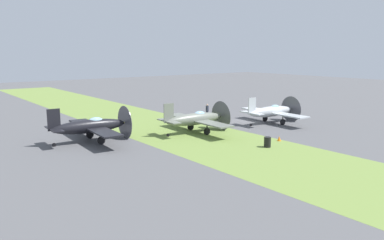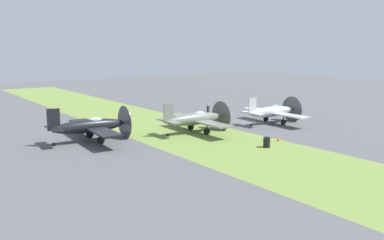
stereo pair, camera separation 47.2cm
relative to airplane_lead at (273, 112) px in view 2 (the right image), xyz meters
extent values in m
plane|color=#515154|center=(-2.67, -0.44, -1.39)|extent=(160.00, 160.00, 0.00)
cube|color=olive|center=(-2.67, -11.34, -1.38)|extent=(120.00, 11.00, 0.01)
ellipsoid|color=#B2B7BC|center=(-0.01, -0.15, 0.01)|extent=(1.52, 6.58, 1.19)
cube|color=#B2B7BC|center=(0.01, 0.23, -0.14)|extent=(9.29, 2.09, 0.13)
cube|color=#B2B7BC|center=(-0.16, -3.12, 0.87)|extent=(0.15, 1.06, 1.82)
cube|color=#B2B7BC|center=(-0.16, -3.12, 0.10)|extent=(3.11, 1.02, 0.10)
cone|color=#B7B24C|center=(0.17, 3.35, 0.01)|extent=(0.65, 0.70, 0.61)
cylinder|color=#4C4C51|center=(0.16, 3.16, 0.01)|extent=(3.07, 0.19, 3.07)
ellipsoid|color=#8CB2C6|center=(0.02, 0.43, 0.42)|extent=(0.74, 1.38, 0.67)
cylinder|color=black|center=(-1.37, 0.40, -1.06)|extent=(0.24, 0.66, 0.65)
cylinder|color=black|center=(-1.37, 0.40, -0.60)|extent=(0.12, 0.12, 0.92)
cylinder|color=black|center=(1.41, 0.26, -1.06)|extent=(0.24, 0.66, 0.65)
cylinder|color=black|center=(1.41, 0.26, -0.60)|extent=(0.12, 0.12, 0.92)
cylinder|color=black|center=(-0.16, -3.22, -1.23)|extent=(0.13, 0.31, 0.31)
ellipsoid|color=slate|center=(-1.08, -10.39, 0.05)|extent=(1.50, 6.76, 1.22)
cube|color=slate|center=(-1.07, -9.99, -0.10)|extent=(9.54, 2.06, 0.14)
cube|color=slate|center=(-1.21, -13.44, 0.93)|extent=(0.14, 1.09, 1.88)
cube|color=slate|center=(-1.21, -13.44, 0.14)|extent=(3.19, 1.02, 0.10)
cone|color=#B7B24C|center=(-0.94, -6.78, 0.05)|extent=(0.66, 0.72, 0.63)
cylinder|color=#4C4C51|center=(-0.95, -6.98, 0.05)|extent=(3.16, 0.17, 3.16)
ellipsoid|color=#8CB2C6|center=(-1.06, -9.79, 0.47)|extent=(0.75, 1.41, 0.69)
cylinder|color=black|center=(-2.49, -9.83, -1.05)|extent=(0.24, 0.68, 0.67)
cylinder|color=black|center=(-2.49, -9.83, -0.58)|extent=(0.12, 0.12, 0.95)
cylinder|color=black|center=(0.37, -9.95, -1.05)|extent=(0.24, 0.68, 0.67)
cylinder|color=black|center=(0.37, -9.95, -0.58)|extent=(0.12, 0.12, 0.95)
cylinder|color=black|center=(-1.21, -13.54, -1.23)|extent=(0.13, 0.32, 0.32)
ellipsoid|color=black|center=(-3.67, -20.49, 0.07)|extent=(1.64, 6.90, 1.25)
cube|color=black|center=(-3.64, -20.09, -0.08)|extent=(9.74, 2.27, 0.14)
cube|color=black|center=(-3.85, -23.61, 0.98)|extent=(0.16, 1.11, 1.91)
cube|color=black|center=(-3.85, -23.61, 0.17)|extent=(3.27, 1.09, 0.10)
cone|color=#B7B24C|center=(-3.45, -16.82, 0.07)|extent=(0.68, 0.74, 0.64)
cylinder|color=#4C4C51|center=(-3.47, -17.03, 0.07)|extent=(3.22, 0.23, 3.22)
ellipsoid|color=#8CB2C6|center=(-3.63, -19.89, 0.51)|extent=(0.79, 1.45, 0.70)
cylinder|color=black|center=(-5.10, -19.90, -1.04)|extent=(0.26, 0.70, 0.68)
cylinder|color=black|center=(-5.10, -19.90, -0.56)|extent=(0.12, 0.12, 0.97)
cylinder|color=black|center=(-2.18, -20.07, -1.04)|extent=(0.26, 0.70, 0.68)
cylinder|color=black|center=(-2.18, -20.07, -0.56)|extent=(0.12, 0.12, 0.97)
cylinder|color=black|center=(-3.86, -23.71, -1.23)|extent=(0.14, 0.33, 0.32)
cylinder|color=#2D3342|center=(-7.46, -3.50, -0.95)|extent=(0.30, 0.30, 0.88)
cylinder|color=#2D3342|center=(-7.46, -3.50, -0.20)|extent=(0.38, 0.38, 0.62)
sphere|color=tan|center=(-7.46, -3.50, 0.23)|extent=(0.23, 0.23, 0.23)
cylinder|color=#2D3342|center=(-7.26, -3.66, -0.20)|extent=(0.11, 0.11, 0.59)
cylinder|color=#2D3342|center=(-7.67, -3.34, -0.20)|extent=(0.11, 0.11, 0.59)
cylinder|color=black|center=(7.50, -9.03, -0.94)|extent=(0.60, 0.60, 0.90)
cube|color=olive|center=(-6.02, 4.55, -1.07)|extent=(1.12, 1.12, 0.64)
cone|color=orange|center=(6.52, -6.34, -1.17)|extent=(0.36, 0.36, 0.44)
camera|label=1|loc=(29.84, -34.15, 6.81)|focal=36.61mm
camera|label=2|loc=(30.12, -33.77, 6.81)|focal=36.61mm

